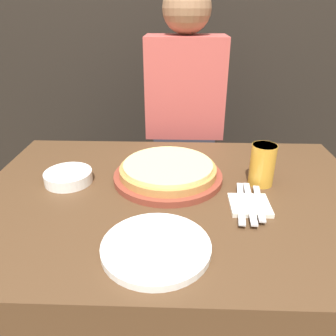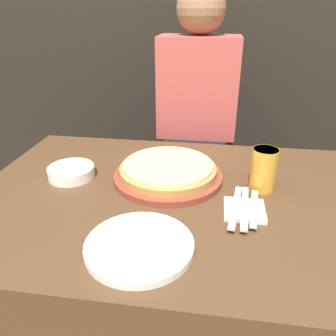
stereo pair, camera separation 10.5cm
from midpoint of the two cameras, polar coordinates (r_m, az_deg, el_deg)
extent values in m
cube|color=#4C331E|center=(1.21, -1.73, -19.44)|extent=(1.19, 0.83, 0.72)
cylinder|color=brown|center=(1.06, -2.83, -1.53)|extent=(0.35, 0.35, 0.02)
cylinder|color=#B77F42|center=(1.05, -2.85, -0.46)|extent=(0.31, 0.31, 0.02)
cylinder|color=#EAD184|center=(1.04, -2.87, 0.42)|extent=(0.29, 0.29, 0.01)
cylinder|color=gold|center=(1.03, 13.37, 0.48)|extent=(0.08, 0.08, 0.13)
cylinder|color=white|center=(1.01, 13.70, 3.43)|extent=(0.07, 0.07, 0.02)
cylinder|color=white|center=(0.77, -6.10, -13.71)|extent=(0.25, 0.25, 0.02)
cylinder|color=white|center=(1.10, -19.59, -1.53)|extent=(0.15, 0.15, 0.04)
cube|color=silver|center=(0.93, 10.93, -6.45)|extent=(0.11, 0.11, 0.01)
cube|color=silver|center=(0.92, 9.44, -6.01)|extent=(0.05, 0.22, 0.00)
cube|color=silver|center=(0.93, 10.97, -6.01)|extent=(0.04, 0.22, 0.00)
cube|color=silver|center=(0.93, 12.50, -6.01)|extent=(0.04, 0.19, 0.00)
cube|color=#33333D|center=(1.68, 0.77, -5.06)|extent=(0.27, 0.20, 0.70)
cube|color=#B74C47|center=(1.47, 0.90, 13.96)|extent=(0.34, 0.20, 0.42)
sphere|color=#936B4C|center=(1.44, 1.00, 26.05)|extent=(0.20, 0.20, 0.20)
camera|label=1|loc=(0.05, -92.86, -1.41)|focal=35.00mm
camera|label=2|loc=(0.05, 87.14, 1.41)|focal=35.00mm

